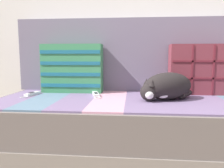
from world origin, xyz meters
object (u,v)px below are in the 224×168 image
Objects in this scene: throw_pillow_quilted at (200,69)px; game_remote_far at (96,94)px; sleeping_cat at (166,87)px; throw_pillow_striped at (72,68)px; game_remote_near at (32,94)px; couch at (157,126)px.

throw_pillow_quilted is 0.77m from game_remote_far.
throw_pillow_quilted reaches higher than sleeping_cat.
throw_pillow_striped is 0.35m from game_remote_near.
game_remote_near is at bearing -176.36° from game_remote_far.
game_remote_near is (-0.87, 0.03, 0.20)m from couch.
game_remote_near is (-0.91, 0.07, -0.07)m from sleeping_cat.
couch is 5.77× the size of sleeping_cat.
throw_pillow_quilted is 2.07× the size of game_remote_far.
throw_pillow_striped reaches higher than game_remote_near.
throw_pillow_striped is 2.17× the size of game_remote_far.
game_remote_near and game_remote_far have the same top height.
sleeping_cat is at bearing -20.30° from throw_pillow_striped.
sleeping_cat is (0.66, -0.25, -0.10)m from throw_pillow_striped.
game_remote_near is at bearing 175.53° from sleeping_cat.
throw_pillow_quilted is 1.21m from game_remote_near.
sleeping_cat is at bearing -4.47° from game_remote_near.
throw_pillow_striped is at bearing 159.70° from sleeping_cat.
throw_pillow_striped is at bearing -179.97° from throw_pillow_quilted.
sleeping_cat reaches higher than game_remote_far.
throw_pillow_striped reaches higher than couch.
throw_pillow_quilted is 0.94m from throw_pillow_striped.
couch is 10.50× the size of game_remote_far.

